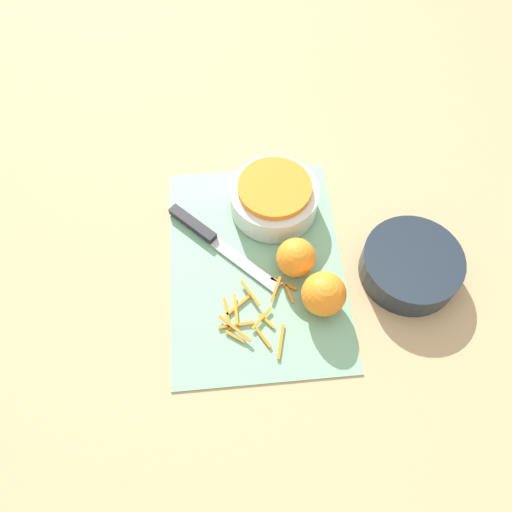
{
  "coord_description": "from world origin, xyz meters",
  "views": [
    {
      "loc": [
        0.44,
        -0.04,
        0.83
      ],
      "look_at": [
        0.0,
        0.0,
        0.04
      ],
      "focal_mm": 35.0,
      "sensor_mm": 36.0,
      "label": 1
    }
  ],
  "objects": [
    {
      "name": "bowl_speckled",
      "position": [
        -0.13,
        0.05,
        0.04
      ],
      "size": [
        0.17,
        0.17,
        0.07
      ],
      "color": "silver",
      "rests_on": "cutting_board"
    },
    {
      "name": "orange_left",
      "position": [
        0.09,
        0.11,
        0.05
      ],
      "size": [
        0.08,
        0.08,
        0.08
      ],
      "color": "orange",
      "rests_on": "cutting_board"
    },
    {
      "name": "knife",
      "position": [
        -0.07,
        -0.09,
        0.01
      ],
      "size": [
        0.2,
        0.2,
        0.02
      ],
      "rotation": [
        0.0,
        0.0,
        0.79
      ],
      "color": "#232328",
      "rests_on": "cutting_board"
    },
    {
      "name": "ground_plane",
      "position": [
        0.0,
        0.0,
        0.0
      ],
      "size": [
        4.0,
        4.0,
        0.0
      ],
      "primitive_type": "plane",
      "color": "tan"
    },
    {
      "name": "peel_pile",
      "position": [
        0.1,
        -0.01,
        0.01
      ],
      "size": [
        0.16,
        0.15,
        0.01
      ],
      "color": "orange",
      "rests_on": "cutting_board"
    },
    {
      "name": "cutting_board",
      "position": [
        0.0,
        0.0,
        0.0
      ],
      "size": [
        0.45,
        0.32,
        0.01
      ],
      "color": "#75AD84",
      "rests_on": "ground_plane"
    },
    {
      "name": "bowl_dark",
      "position": [
        0.04,
        0.28,
        0.03
      ],
      "size": [
        0.18,
        0.18,
        0.06
      ],
      "color": "#1E2833",
      "rests_on": "ground_plane"
    },
    {
      "name": "orange_right",
      "position": [
        0.01,
        0.07,
        0.04
      ],
      "size": [
        0.07,
        0.07,
        0.07
      ],
      "color": "orange",
      "rests_on": "cutting_board"
    }
  ]
}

